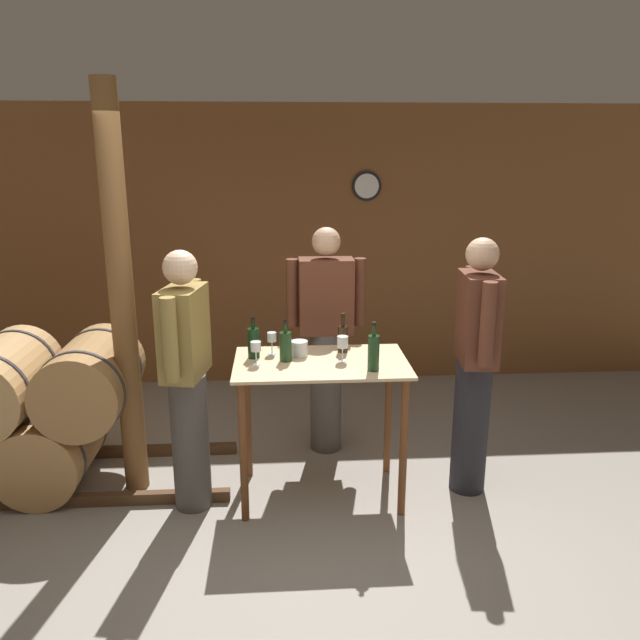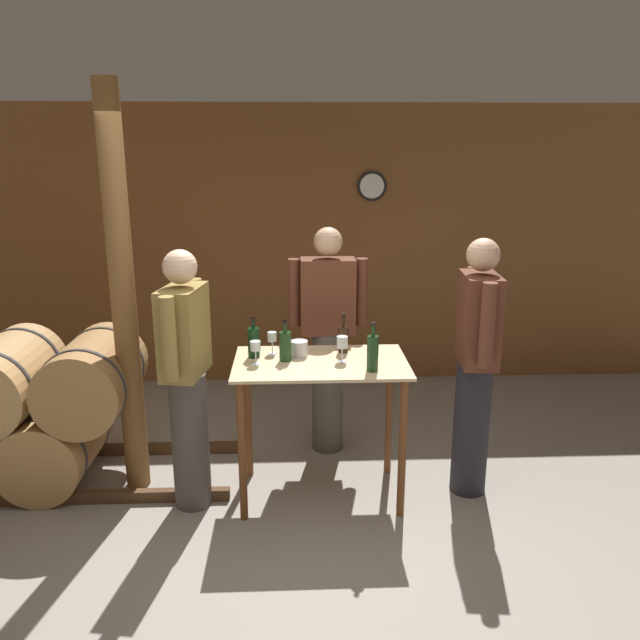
{
  "view_description": "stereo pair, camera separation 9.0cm",
  "coord_description": "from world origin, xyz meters",
  "px_view_note": "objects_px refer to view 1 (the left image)",
  "views": [
    {
      "loc": [
        -0.16,
        -3.06,
        2.28
      ],
      "look_at": [
        0.1,
        0.84,
        1.21
      ],
      "focal_mm": 35.0,
      "sensor_mm": 36.0,
      "label": 1
    },
    {
      "loc": [
        -0.07,
        -3.07,
        2.28
      ],
      "look_at": [
        0.1,
        0.84,
        1.21
      ],
      "focal_mm": 35.0,
      "sensor_mm": 36.0,
      "label": 2
    }
  ],
  "objects_px": {
    "wine_glass_near_center": "(272,338)",
    "wine_glass_near_right": "(343,343)",
    "wine_glass_near_left": "(256,347)",
    "person_visitor_bearded": "(187,377)",
    "person_host": "(326,336)",
    "wine_bottle_far_left": "(254,342)",
    "ice_bucket": "(299,349)",
    "wine_bottle_left": "(286,346)",
    "wine_bottle_right": "(374,352)",
    "person_visitor_with_scarf": "(475,362)",
    "wine_bottle_center": "(343,338)",
    "wooden_post": "(122,299)"
  },
  "relations": [
    {
      "from": "wine_bottle_center",
      "to": "wine_glass_near_left",
      "type": "bearing_deg",
      "value": -159.24
    },
    {
      "from": "wooden_post",
      "to": "wine_bottle_right",
      "type": "distance_m",
      "value": 1.65
    },
    {
      "from": "person_host",
      "to": "wine_glass_near_left",
      "type": "bearing_deg",
      "value": -124.92
    },
    {
      "from": "wine_bottle_far_left",
      "to": "ice_bucket",
      "type": "height_order",
      "value": "wine_bottle_far_left"
    },
    {
      "from": "person_host",
      "to": "wooden_post",
      "type": "bearing_deg",
      "value": -159.88
    },
    {
      "from": "wine_bottle_left",
      "to": "wine_bottle_center",
      "type": "bearing_deg",
      "value": 22.23
    },
    {
      "from": "wine_bottle_far_left",
      "to": "person_visitor_with_scarf",
      "type": "bearing_deg",
      "value": -3.8
    },
    {
      "from": "wine_bottle_left",
      "to": "person_visitor_with_scarf",
      "type": "height_order",
      "value": "person_visitor_with_scarf"
    },
    {
      "from": "wine_bottle_far_left",
      "to": "person_host",
      "type": "distance_m",
      "value": 0.79
    },
    {
      "from": "wine_glass_near_right",
      "to": "person_host",
      "type": "distance_m",
      "value": 0.71
    },
    {
      "from": "person_host",
      "to": "person_visitor_bearded",
      "type": "height_order",
      "value": "person_host"
    },
    {
      "from": "wine_bottle_far_left",
      "to": "wine_bottle_center",
      "type": "relative_size",
      "value": 1.0
    },
    {
      "from": "wooden_post",
      "to": "wine_bottle_center",
      "type": "bearing_deg",
      "value": 0.05
    },
    {
      "from": "wine_glass_near_center",
      "to": "person_visitor_with_scarf",
      "type": "xyz_separation_m",
      "value": [
        1.33,
        -0.17,
        -0.14
      ]
    },
    {
      "from": "wine_bottle_center",
      "to": "person_visitor_with_scarf",
      "type": "bearing_deg",
      "value": -11.76
    },
    {
      "from": "wine_bottle_far_left",
      "to": "person_visitor_bearded",
      "type": "xyz_separation_m",
      "value": [
        -0.42,
        -0.19,
        -0.16
      ]
    },
    {
      "from": "wine_glass_near_left",
      "to": "person_visitor_bearded",
      "type": "height_order",
      "value": "person_visitor_bearded"
    },
    {
      "from": "wine_glass_near_left",
      "to": "wooden_post",
      "type": "bearing_deg",
      "value": 165.84
    },
    {
      "from": "wooden_post",
      "to": "wine_bottle_left",
      "type": "relative_size",
      "value": 10.04
    },
    {
      "from": "wine_glass_near_right",
      "to": "person_visitor_bearded",
      "type": "distance_m",
      "value": 1.01
    },
    {
      "from": "wine_glass_near_left",
      "to": "person_visitor_bearded",
      "type": "xyz_separation_m",
      "value": [
        -0.44,
        -0.05,
        -0.17
      ]
    },
    {
      "from": "wine_bottle_left",
      "to": "wine_bottle_center",
      "type": "distance_m",
      "value": 0.42
    },
    {
      "from": "wine_bottle_right",
      "to": "wine_glass_near_center",
      "type": "distance_m",
      "value": 0.73
    },
    {
      "from": "wine_glass_near_left",
      "to": "wine_glass_near_right",
      "type": "distance_m",
      "value": 0.56
    },
    {
      "from": "wine_bottle_right",
      "to": "wine_glass_near_center",
      "type": "relative_size",
      "value": 2.07
    },
    {
      "from": "wine_bottle_right",
      "to": "wine_glass_near_left",
      "type": "bearing_deg",
      "value": 167.69
    },
    {
      "from": "person_visitor_bearded",
      "to": "wine_bottle_center",
      "type": "bearing_deg",
      "value": 14.86
    },
    {
      "from": "wine_glass_near_left",
      "to": "person_visitor_with_scarf",
      "type": "xyz_separation_m",
      "value": [
        1.43,
        0.04,
        -0.14
      ]
    },
    {
      "from": "wine_bottle_center",
      "to": "wine_glass_near_center",
      "type": "bearing_deg",
      "value": -178.61
    },
    {
      "from": "wine_glass_near_center",
      "to": "wine_glass_near_right",
      "type": "xyz_separation_m",
      "value": [
        0.45,
        -0.18,
        0.01
      ]
    },
    {
      "from": "wine_glass_near_center",
      "to": "person_host",
      "type": "relative_size",
      "value": 0.09
    },
    {
      "from": "wine_glass_near_center",
      "to": "wine_bottle_center",
      "type": "bearing_deg",
      "value": 1.39
    },
    {
      "from": "wine_bottle_left",
      "to": "wine_bottle_right",
      "type": "bearing_deg",
      "value": -22.12
    },
    {
      "from": "wine_bottle_center",
      "to": "person_visitor_with_scarf",
      "type": "xyz_separation_m",
      "value": [
        0.86,
        -0.18,
        -0.13
      ]
    },
    {
      "from": "wooden_post",
      "to": "person_visitor_bearded",
      "type": "distance_m",
      "value": 0.67
    },
    {
      "from": "wine_glass_near_left",
      "to": "person_host",
      "type": "relative_size",
      "value": 0.09
    },
    {
      "from": "ice_bucket",
      "to": "person_visitor_with_scarf",
      "type": "distance_m",
      "value": 1.16
    },
    {
      "from": "wine_bottle_far_left",
      "to": "wine_glass_near_center",
      "type": "relative_size",
      "value": 1.8
    },
    {
      "from": "wine_bottle_center",
      "to": "wine_glass_near_left",
      "type": "relative_size",
      "value": 1.78
    },
    {
      "from": "wine_bottle_center",
      "to": "person_visitor_with_scarf",
      "type": "height_order",
      "value": "person_visitor_with_scarf"
    },
    {
      "from": "person_visitor_with_scarf",
      "to": "person_visitor_bearded",
      "type": "xyz_separation_m",
      "value": [
        -1.87,
        -0.09,
        -0.03
      ]
    },
    {
      "from": "wine_bottle_left",
      "to": "wine_glass_near_right",
      "type": "bearing_deg",
      "value": -5.07
    },
    {
      "from": "wooden_post",
      "to": "wine_glass_near_left",
      "type": "xyz_separation_m",
      "value": [
        0.86,
        -0.22,
        -0.28
      ]
    },
    {
      "from": "wine_bottle_center",
      "to": "wine_glass_near_left",
      "type": "height_order",
      "value": "wine_bottle_center"
    },
    {
      "from": "wine_bottle_far_left",
      "to": "wine_bottle_left",
      "type": "distance_m",
      "value": 0.22
    },
    {
      "from": "ice_bucket",
      "to": "person_visitor_with_scarf",
      "type": "xyz_separation_m",
      "value": [
        1.15,
        -0.11,
        -0.08
      ]
    },
    {
      "from": "wine_glass_near_right",
      "to": "ice_bucket",
      "type": "distance_m",
      "value": 0.31
    },
    {
      "from": "ice_bucket",
      "to": "wine_glass_near_center",
      "type": "bearing_deg",
      "value": 161.72
    },
    {
      "from": "wooden_post",
      "to": "wine_bottle_center",
      "type": "height_order",
      "value": "wooden_post"
    },
    {
      "from": "ice_bucket",
      "to": "person_visitor_with_scarf",
      "type": "height_order",
      "value": "person_visitor_with_scarf"
    }
  ]
}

